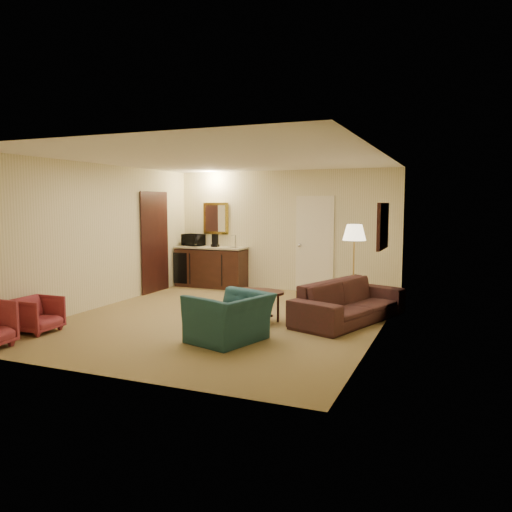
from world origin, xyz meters
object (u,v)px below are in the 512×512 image
Objects in this scene: waste_bin at (236,282)px; coffee_maker at (215,240)px; sofa at (350,295)px; microwave at (193,239)px; coffee_table at (257,306)px; rose_chair_near at (38,313)px; wetbar_cabinet at (211,267)px; floor_lamp at (354,268)px; teal_armchair at (230,310)px.

coffee_maker reaches higher than waste_bin.
microwave is (-4.09, 2.20, 0.65)m from sofa.
coffee_maker is (-2.13, 2.75, 0.81)m from coffee_table.
sofa is 3.82× the size of rose_chair_near.
wetbar_cabinet is 3.58m from coffee_table.
floor_lamp is 5.32× the size of coffee_maker.
waste_bin is 1.05m from coffee_maker.
wetbar_cabinet is at bearing 173.85° from waste_bin.
rose_chair_near is 2.01× the size of coffee_maker.
sofa is at bearing -30.69° from wetbar_cabinet.
coffee_table is 1.98m from floor_lamp.
coffee_table is 1.85× the size of microwave.
wetbar_cabinet is 0.72m from waste_bin.
teal_armchair is 1.18m from coffee_table.
wetbar_cabinet reaches higher than waste_bin.
rose_chair_near is 0.38× the size of floor_lamp.
rose_chair_near is at bearing -75.03° from microwave.
teal_armchair is 4.53m from coffee_maker.
microwave is at bearing -0.90° from rose_chair_near.
sofa is 2.48× the size of coffee_table.
sofa is at bearing -44.35° from coffee_maker.
waste_bin is (1.15, 4.49, -0.12)m from rose_chair_near.
teal_armchair reaches higher than sofa.
floor_lamp is 3.63m from coffee_maker.
rose_chair_near is at bearing -140.94° from floor_lamp.
waste_bin is 1.15× the size of coffee_maker.
rose_chair_near is (-4.10, -2.42, -0.14)m from sofa.
rose_chair_near is at bearing -104.36° from waste_bin.
sofa is 4.77m from rose_chair_near.
sofa is 1.50m from coffee_table.
teal_armchair is (-1.28, -1.80, 0.01)m from sofa.
wetbar_cabinet is 1.61× the size of teal_armchair.
floor_lamp is 4.64× the size of waste_bin.
teal_armchair is 1.14× the size of coffee_table.
sofa is 2.20m from teal_armchair.
coffee_table is 0.58× the size of floor_lamp.
waste_bin is at bearing 74.76° from sofa.
floor_lamp is (1.24, 1.45, 0.51)m from coffee_table.
wetbar_cabinet is 1.83× the size of coffee_table.
microwave reaches higher than coffee_table.
coffee_maker is (-2.21, 3.91, 0.62)m from teal_armchair.
rose_chair_near reaches higher than waste_bin.
sofa is 4.12m from coffee_maker.
microwave is at bearing 160.92° from floor_lamp.
coffee_table is 3.10× the size of coffee_maker.
rose_chair_near is 1.20× the size of microwave.
rose_chair_near reaches higher than coffee_table.
waste_bin is 0.68× the size of microwave.
floor_lamp reaches higher than sofa.
coffee_maker reaches higher than teal_armchair.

